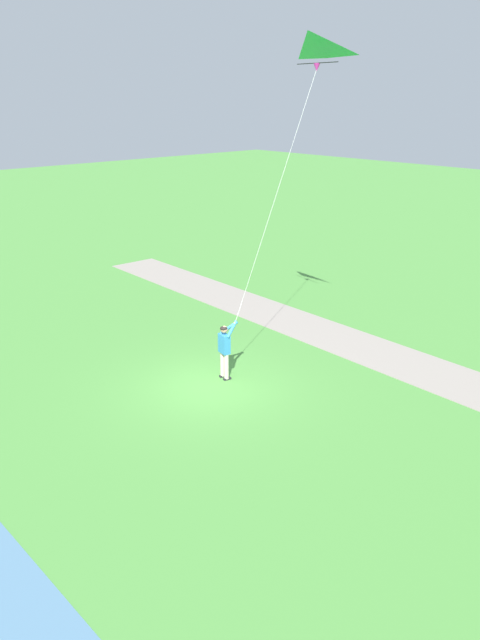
# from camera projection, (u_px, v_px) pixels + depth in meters

# --- Properties ---
(ground_plane) EXTENTS (120.00, 120.00, 0.00)m
(ground_plane) POSITION_uv_depth(u_px,v_px,m) (211.00, 387.00, 18.60)
(ground_plane) COLOR #4C8E3D
(walkway_path) EXTENTS (3.56, 32.07, 0.02)m
(walkway_path) POSITION_uv_depth(u_px,v_px,m) (381.00, 354.00, 20.92)
(walkway_path) COLOR gray
(walkway_path) RESTS_ON ground
(person_kite_flyer) EXTENTS (0.63, 0.51, 1.83)m
(person_kite_flyer) POSITION_uv_depth(u_px,v_px,m) (225.00, 347.00, 18.81)
(person_kite_flyer) COLOR #232328
(person_kite_flyer) RESTS_ON ground
(flying_kite) EXTENTS (2.84, 1.95, 8.05)m
(flying_kite) POSITION_uv_depth(u_px,v_px,m) (308.00, 53.00, 17.27)
(flying_kite) COLOR green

